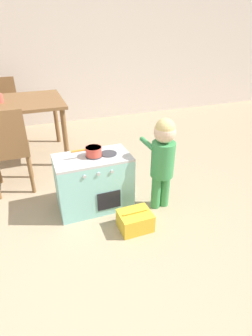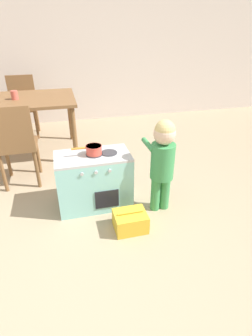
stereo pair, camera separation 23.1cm
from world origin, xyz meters
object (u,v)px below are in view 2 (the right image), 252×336
(toy_pot, at_px, (93,149))
(dining_table, at_px, (21,105))
(play_kitchen, at_px, (94,180))
(toy_basket, at_px, (130,221))
(child_figure, at_px, (163,156))
(dining_chair_far, at_px, (23,104))
(dining_chair_near, at_px, (16,144))
(cup_on_table, at_px, (14,95))

(toy_pot, relative_size, dining_table, 0.20)
(play_kitchen, xyz_separation_m, toy_basket, (0.23, -0.42, -0.18))
(child_figure, xyz_separation_m, dining_chair_far, (-1.30, 2.28, -0.07))
(toy_pot, bearing_deg, dining_table, 117.77)
(child_figure, xyz_separation_m, dining_table, (-1.23, 1.51, 0.12))
(dining_chair_far, bearing_deg, dining_chair_near, 92.29)
(cup_on_table, bearing_deg, dining_chair_near, -87.29)
(dining_chair_near, distance_m, dining_chair_far, 1.54)
(child_figure, bearing_deg, toy_pot, 158.86)
(dining_chair_far, height_order, cup_on_table, dining_chair_far)
(toy_basket, bearing_deg, play_kitchen, 118.30)
(toy_pot, distance_m, toy_basket, 0.68)
(toy_pot, relative_size, child_figure, 0.31)
(play_kitchen, xyz_separation_m, child_figure, (0.56, -0.21, 0.28))
(play_kitchen, distance_m, dining_chair_near, 0.89)
(child_figure, height_order, toy_basket, child_figure)
(dining_chair_far, bearing_deg, toy_basket, 111.31)
(cup_on_table, bearing_deg, toy_basket, -60.80)
(toy_pot, relative_size, dining_chair_near, 0.30)
(child_figure, relative_size, dining_chair_far, 0.98)
(play_kitchen, height_order, dining_chair_near, dining_chair_near)
(dining_chair_near, xyz_separation_m, cup_on_table, (-0.03, 0.74, 0.31))
(dining_table, bearing_deg, toy_basket, -62.44)
(dining_chair_near, height_order, dining_chair_far, same)
(toy_pot, height_order, dining_chair_near, dining_chair_near)
(child_figure, bearing_deg, toy_basket, -147.82)
(toy_basket, bearing_deg, toy_pot, 116.92)
(play_kitchen, relative_size, toy_basket, 2.47)
(toy_pot, distance_m, dining_table, 1.47)
(dining_chair_near, bearing_deg, toy_pot, -37.38)
(play_kitchen, distance_m, toy_pot, 0.31)
(toy_pot, xyz_separation_m, dining_chair_near, (-0.69, 0.53, -0.10))
(play_kitchen, xyz_separation_m, dining_chair_far, (-0.74, 2.07, 0.21))
(child_figure, height_order, cup_on_table, child_figure)
(toy_basket, relative_size, cup_on_table, 2.64)
(child_figure, distance_m, cup_on_table, 1.97)
(toy_basket, height_order, dining_chair_near, dining_chair_near)
(dining_table, bearing_deg, cup_on_table, -144.59)
(child_figure, bearing_deg, dining_table, 129.20)
(play_kitchen, distance_m, dining_chair_far, 2.21)
(toy_basket, distance_m, dining_table, 2.02)
(toy_basket, xyz_separation_m, dining_table, (-0.90, 1.72, 0.57))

